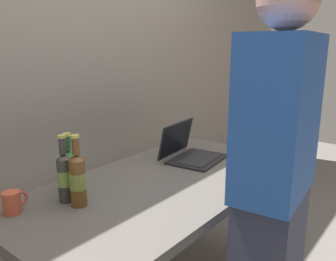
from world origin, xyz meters
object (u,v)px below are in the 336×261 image
object	(u,v)px
beer_bottle_green	(69,169)
beer_bottle_dark	(78,179)
laptop	(190,152)
coffee_mug	(13,202)
person_figure	(273,193)
beer_bottle_brown	(65,176)

from	to	relation	value
beer_bottle_green	beer_bottle_dark	bearing A→B (deg)	-113.83
laptop	beer_bottle_green	xyz separation A→B (m)	(-0.73, 0.17, 0.06)
beer_bottle_dark	beer_bottle_green	xyz separation A→B (m)	(0.07, 0.16, -0.02)
beer_bottle_dark	coffee_mug	size ratio (longest dim) A/B	2.95
beer_bottle_green	person_figure	world-z (taller)	person_figure
beer_bottle_green	laptop	bearing A→B (deg)	-13.29
beer_bottle_green	person_figure	bearing A→B (deg)	-72.26
laptop	coffee_mug	xyz separation A→B (m)	(-1.01, 0.16, 0.00)
laptop	person_figure	distance (m)	0.83
beer_bottle_dark	person_figure	size ratio (longest dim) A/B	0.19
laptop	coffee_mug	world-z (taller)	laptop
beer_bottle_brown	beer_bottle_green	bearing A→B (deg)	46.06
beer_bottle_green	coffee_mug	distance (m)	0.29
laptop	coffee_mug	distance (m)	1.02
person_figure	coffee_mug	xyz separation A→B (m)	(-0.56, 0.85, -0.09)
person_figure	laptop	bearing A→B (deg)	56.63
beer_bottle_dark	person_figure	bearing A→B (deg)	-63.47
beer_bottle_green	coffee_mug	world-z (taller)	beer_bottle_green
beer_bottle_dark	coffee_mug	xyz separation A→B (m)	(-0.21, 0.15, -0.07)
beer_bottle_green	person_figure	distance (m)	0.91
beer_bottle_brown	person_figure	size ratio (longest dim) A/B	0.18
person_figure	beer_bottle_dark	bearing A→B (deg)	116.53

